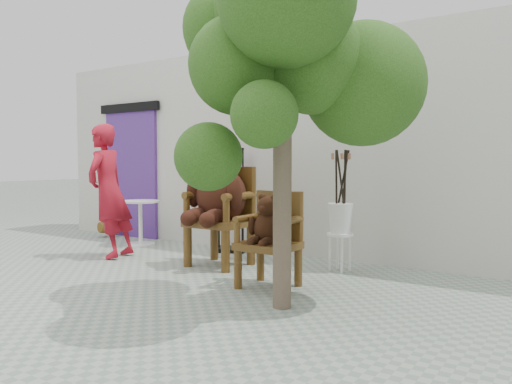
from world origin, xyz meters
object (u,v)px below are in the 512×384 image
stool_bucket (340,218)px  chair_small (270,230)px  cafe_table (140,217)px  display_stand (231,212)px  chair_big (220,194)px  person (109,191)px  tree (288,41)px

stool_bucket → chair_small: bearing=-105.2°
cafe_table → display_stand: 1.57m
chair_big → chair_small: 1.27m
display_stand → chair_small: bearing=-64.4°
person → display_stand: 1.73m
display_stand → tree: size_ratio=0.45×
person → tree: (3.24, -0.73, 1.45)m
person → tree: size_ratio=0.54×
person → stool_bucket: size_ratio=1.25×
chair_small → chair_big: bearing=152.9°
chair_small → tree: size_ratio=0.30×
chair_small → display_stand: (-1.58, 1.43, -0.01)m
stool_bucket → cafe_table: bearing=179.9°
person → cafe_table: bearing=-172.8°
person → stool_bucket: bearing=91.6°
person → cafe_table: person is taller
tree → cafe_table: bearing=155.3°
cafe_table → tree: bearing=-24.7°
chair_big → display_stand: chair_big is taller
chair_big → cafe_table: (-2.01, 0.55, -0.46)m
stool_bucket → tree: 2.41m
person → display_stand: (1.13, 1.27, -0.33)m
person → display_stand: bearing=122.7°
chair_big → chair_small: size_ratio=1.62×
person → chair_big: bearing=88.2°
stool_bucket → person: bearing=-162.6°
chair_big → chair_small: bearing=-27.1°
display_stand → tree: bearing=-65.6°
cafe_table → display_stand: display_stand is taller
person → display_stand: size_ratio=1.20×
chair_small → stool_bucket: 1.14m
chair_small → display_stand: bearing=137.8°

